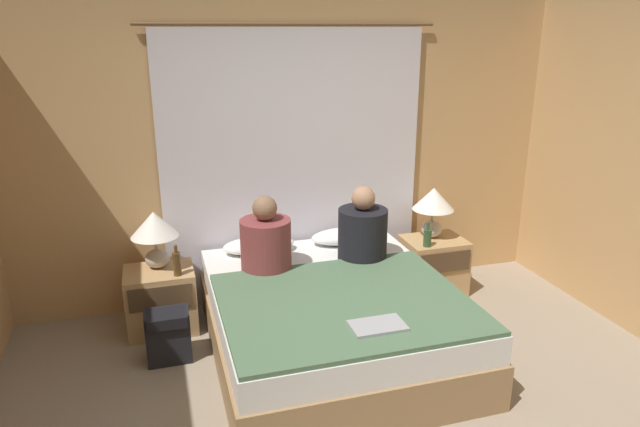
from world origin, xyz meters
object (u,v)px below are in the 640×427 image
at_px(backpack_on_floor, 168,333).
at_px(bed, 332,320).
at_px(lamp_right, 433,204).
at_px(beer_bottle_on_left_stand, 177,263).
at_px(person_left_in_bed, 266,242).
at_px(beer_bottle_on_right_stand, 427,237).
at_px(pillow_left, 259,245).
at_px(laptop_on_bed, 378,326).
at_px(lamp_left, 155,230).
at_px(pillow_right, 345,236).
at_px(nightstand_left, 161,300).
at_px(nightstand_right, 433,265).
at_px(person_right_in_bed, 363,231).

bearing_deg(backpack_on_floor, bed, -10.88).
bearing_deg(lamp_right, beer_bottle_on_left_stand, -174.89).
relative_size(person_left_in_bed, beer_bottle_on_right_stand, 2.76).
distance_m(pillow_left, backpack_on_floor, 1.02).
distance_m(beer_bottle_on_left_stand, laptop_on_bed, 1.64).
bearing_deg(laptop_on_bed, pillow_left, 106.83).
relative_size(bed, lamp_right, 4.37).
bearing_deg(backpack_on_floor, lamp_left, 92.92).
height_order(lamp_left, pillow_right, lamp_left).
distance_m(lamp_right, person_left_in_bed, 1.57).
xyz_separation_m(bed, nightstand_left, (-1.16, 0.69, -0.01)).
xyz_separation_m(beer_bottle_on_left_stand, laptop_on_bed, (1.09, -1.22, -0.04)).
relative_size(beer_bottle_on_left_stand, laptop_on_bed, 0.72).
relative_size(nightstand_left, backpack_on_floor, 1.37).
xyz_separation_m(bed, pillow_right, (0.37, 0.79, 0.32)).
height_order(nightstand_right, person_left_in_bed, person_left_in_bed).
bearing_deg(beer_bottle_on_right_stand, lamp_left, 174.88).
distance_m(person_right_in_bed, laptop_on_bed, 1.15).
height_order(pillow_right, beer_bottle_on_right_stand, beer_bottle_on_right_stand).
bearing_deg(nightstand_right, lamp_left, 178.31).
bearing_deg(person_right_in_bed, bed, -132.12).
bearing_deg(lamp_right, laptop_on_bed, -127.42).
bearing_deg(pillow_left, person_left_in_bed, -91.90).
relative_size(lamp_left, lamp_right, 1.00).
relative_size(lamp_left, pillow_right, 0.77).
bearing_deg(nightstand_right, beer_bottle_on_right_stand, -137.82).
xyz_separation_m(nightstand_left, backpack_on_floor, (0.03, -0.47, -0.03)).
distance_m(nightstand_left, pillow_right, 1.56).
xyz_separation_m(pillow_right, person_left_in_bed, (-0.75, -0.36, 0.17)).
xyz_separation_m(nightstand_right, person_left_in_bed, (-1.54, -0.26, 0.49)).
relative_size(lamp_left, beer_bottle_on_right_stand, 2.14).
bearing_deg(person_right_in_bed, beer_bottle_on_left_stand, 174.49).
height_order(nightstand_left, person_left_in_bed, person_left_in_bed).
distance_m(nightstand_right, lamp_right, 0.55).
xyz_separation_m(bed, backpack_on_floor, (-1.13, 0.22, -0.04)).
bearing_deg(beer_bottle_on_right_stand, bed, -151.16).
relative_size(bed, nightstand_left, 3.77).
height_order(beer_bottle_on_left_stand, beer_bottle_on_right_stand, beer_bottle_on_left_stand).
distance_m(lamp_left, pillow_left, 0.82).
bearing_deg(pillow_right, lamp_right, -2.36).
height_order(lamp_right, laptop_on_bed, lamp_right).
bearing_deg(pillow_right, bed, -114.94).
bearing_deg(beer_bottle_on_left_stand, nightstand_left, 137.11).
xyz_separation_m(nightstand_right, backpack_on_floor, (-2.29, -0.47, -0.03)).
relative_size(person_right_in_bed, beer_bottle_on_left_stand, 2.47).
distance_m(beer_bottle_on_left_stand, beer_bottle_on_right_stand, 2.04).
bearing_deg(pillow_left, beer_bottle_on_right_stand, -9.33).
xyz_separation_m(bed, beer_bottle_on_right_stand, (1.02, 0.56, 0.32)).
relative_size(pillow_left, person_left_in_bed, 1.00).
bearing_deg(person_right_in_bed, lamp_right, 23.13).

